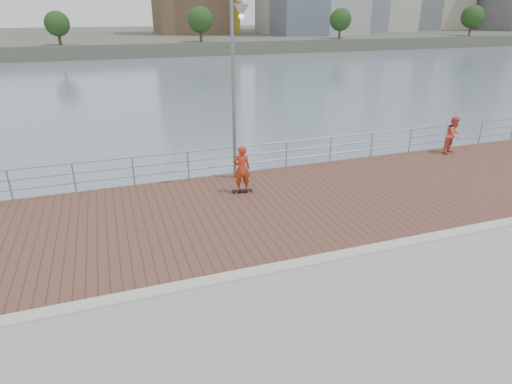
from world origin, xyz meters
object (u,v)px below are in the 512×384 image
object	(u,v)px
skateboarder	(242,169)
bystander	(453,135)
street_lamp	(237,54)
guardrail	(214,159)

from	to	relation	value
skateboarder	bystander	world-z (taller)	skateboarder
street_lamp	bystander	xyz separation A→B (m)	(10.23, 0.21, -3.81)
guardrail	bystander	distance (m)	10.96
guardrail	skateboarder	distance (m)	2.11
street_lamp	bystander	size ratio (longest dim) A/B	3.89
bystander	skateboarder	bearing A→B (deg)	167.56
bystander	street_lamp	bearing A→B (deg)	161.84
guardrail	skateboarder	world-z (taller)	skateboarder
guardrail	street_lamp	size ratio (longest dim) A/B	5.93
bystander	guardrail	bearing A→B (deg)	156.63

